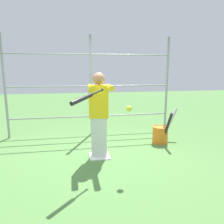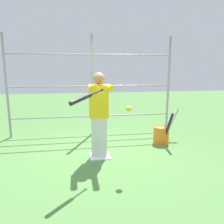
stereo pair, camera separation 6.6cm
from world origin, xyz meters
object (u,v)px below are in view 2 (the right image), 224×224
softball_in_flight (129,109)px  bat_bucket (162,134)px  baseball_bat_swinging (84,98)px  batter (99,113)px

softball_in_flight → bat_bucket: (-1.13, -1.29, -0.86)m
baseball_bat_swinging → softball_in_flight: 0.74m
baseball_bat_swinging → softball_in_flight: bearing=-173.3°
batter → baseball_bat_swinging: size_ratio=2.55×
batter → softball_in_flight: batter is taller
batter → softball_in_flight: size_ratio=17.14×
softball_in_flight → baseball_bat_swinging: bearing=6.7°
batter → softball_in_flight: (-0.40, 0.70, 0.19)m
batter → baseball_bat_swinging: batter is taller
softball_in_flight → batter: bearing=-60.6°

